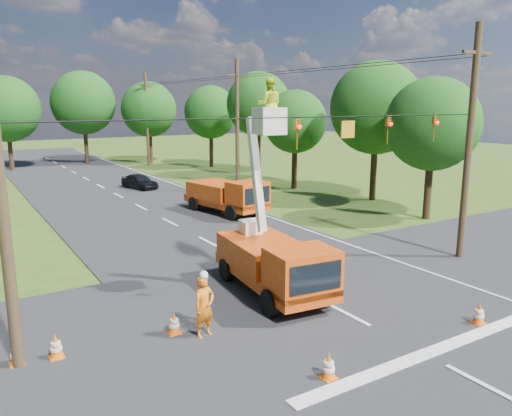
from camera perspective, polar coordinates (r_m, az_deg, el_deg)
ground at (r=33.77m, az=-13.01°, el=0.03°), size 140.00×140.00×0.00m
road_main at (r=33.77m, az=-13.01°, el=0.03°), size 12.00×100.00×0.06m
road_cross at (r=18.30m, az=5.97°, el=-9.84°), size 56.00×10.00×0.07m
stop_bar at (r=14.92m, az=18.74°, el=-15.70°), size 9.00×0.45×0.02m
edge_line at (r=35.91m, az=-4.54°, el=1.00°), size 0.12×90.00×0.02m
bucket_truck at (r=17.79m, az=2.08°, el=-4.84°), size 2.82×6.02×7.61m
second_truck at (r=30.97m, az=-3.24°, el=1.45°), size 3.22×6.24×2.23m
ground_worker at (r=14.90m, az=-5.92°, el=-11.13°), size 0.77×0.59×1.88m
distant_car at (r=41.22m, az=-13.17°, el=3.00°), size 2.37×3.86×1.23m
traffic_cone_0 at (r=13.11m, az=8.31°, el=-17.44°), size 0.38×0.38×0.71m
traffic_cone_1 at (r=17.27m, az=24.14°, el=-10.94°), size 0.38×0.38×0.71m
traffic_cone_2 at (r=23.25m, az=-2.73°, el=-4.09°), size 0.38×0.38×0.71m
traffic_cone_3 at (r=25.78m, az=-1.27°, el=-2.49°), size 0.38×0.38×0.71m
traffic_cone_4 at (r=15.39m, az=-9.34°, el=-12.84°), size 0.38×0.38×0.71m
traffic_cone_5 at (r=14.89m, az=-21.89°, el=-14.46°), size 0.38×0.38×0.71m
traffic_cone_6 at (r=14.96m, az=-25.72°, el=-14.68°), size 0.38×0.38×0.71m
traffic_cone_7 at (r=31.11m, az=-3.58°, el=-0.01°), size 0.38×0.38×0.71m
pole_right_near at (r=23.29m, az=23.18°, el=6.88°), size 1.80×0.30×10.00m
pole_right_mid at (r=38.44m, az=-2.16°, el=9.41°), size 1.80×0.30×10.00m
pole_right_far at (r=56.68m, az=-12.37°, el=9.94°), size 1.80×0.30×10.00m
pole_left at (r=13.61m, az=-27.11°, el=1.04°), size 0.30×0.30×9.00m
signal_span at (r=18.48m, az=11.92°, el=8.92°), size 18.00×0.29×1.07m
tree_right_a at (r=30.87m, az=19.53°, el=9.00°), size 5.40×5.40×8.28m
tree_right_b at (r=35.98m, az=13.61°, el=11.04°), size 6.40×6.40×9.65m
tree_right_c at (r=40.15m, az=4.48°, el=9.78°), size 5.00×5.00×7.83m
tree_right_d at (r=47.65m, az=0.30°, el=11.79°), size 6.00×6.00×9.70m
tree_right_e at (r=54.15m, az=-5.20°, el=10.83°), size 5.60×5.60×8.63m
tree_far_a at (r=56.65m, az=-26.65°, el=10.07°), size 6.60×6.60×9.50m
tree_far_b at (r=59.92m, az=-19.14°, el=11.29°), size 7.00×7.00×10.32m
tree_far_c at (r=58.89m, az=-12.15°, el=10.94°), size 6.20×6.20×9.18m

